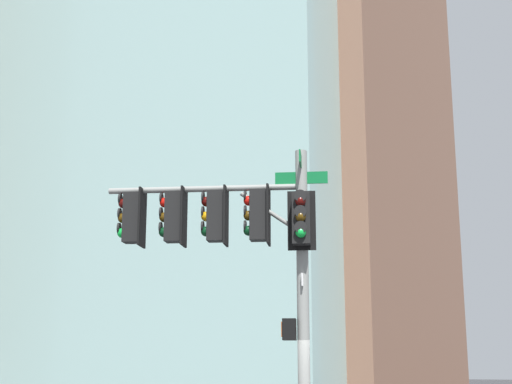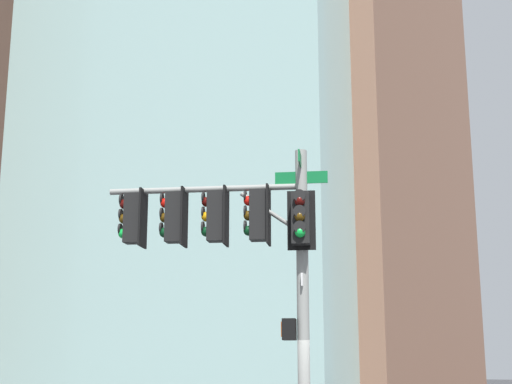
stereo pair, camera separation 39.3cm
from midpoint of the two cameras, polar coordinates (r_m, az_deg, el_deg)
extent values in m
cylinder|color=gray|center=(14.64, 2.77, -8.67)|extent=(0.23, 0.23, 6.20)
cylinder|color=gray|center=(15.22, -4.64, 0.23)|extent=(1.38, 3.71, 0.12)
cylinder|color=gray|center=(14.95, 0.02, -1.34)|extent=(0.42, 1.01, 0.75)
cube|color=#0F6B33|center=(15.11, 2.65, 2.16)|extent=(1.13, 0.42, 0.24)
cube|color=#0F6B33|center=(15.03, 2.66, 1.06)|extent=(0.37, 0.99, 0.24)
cube|color=white|center=(14.68, 2.75, -6.63)|extent=(0.44, 0.17, 0.24)
cube|color=black|center=(14.95, -0.54, -1.76)|extent=(0.43, 0.43, 1.00)
cube|color=black|center=(14.93, 0.19, -1.75)|extent=(0.53, 0.21, 1.16)
sphere|color=red|center=(15.03, -1.31, -0.66)|extent=(0.20, 0.20, 0.20)
cylinder|color=black|center=(15.06, -1.56, -0.33)|extent=(0.23, 0.11, 0.23)
sphere|color=#4C330A|center=(14.97, -1.32, -1.78)|extent=(0.20, 0.20, 0.20)
cylinder|color=black|center=(15.00, -1.56, -1.45)|extent=(0.23, 0.11, 0.23)
sphere|color=#0A3819|center=(14.92, -1.32, -2.91)|extent=(0.20, 0.20, 0.20)
cylinder|color=black|center=(14.94, -1.57, -2.57)|extent=(0.23, 0.11, 0.23)
cube|color=black|center=(15.06, -3.73, -1.82)|extent=(0.43, 0.43, 1.00)
cube|color=black|center=(15.03, -3.01, -1.81)|extent=(0.53, 0.21, 1.16)
sphere|color=#470A07|center=(15.16, -4.48, -0.72)|extent=(0.20, 0.20, 0.20)
cylinder|color=black|center=(15.19, -4.71, -0.40)|extent=(0.23, 0.11, 0.23)
sphere|color=#F29E0C|center=(15.10, -4.50, -1.84)|extent=(0.20, 0.20, 0.20)
cylinder|color=black|center=(15.13, -4.73, -1.51)|extent=(0.23, 0.11, 0.23)
sphere|color=#0A3819|center=(15.05, -4.52, -2.96)|extent=(0.20, 0.20, 0.20)
cylinder|color=black|center=(15.07, -4.75, -2.63)|extent=(0.23, 0.11, 0.23)
cube|color=black|center=(15.23, -6.86, -1.88)|extent=(0.43, 0.43, 1.00)
cube|color=black|center=(15.19, -6.16, -1.87)|extent=(0.53, 0.21, 1.16)
sphere|color=red|center=(15.33, -7.58, -0.79)|extent=(0.20, 0.20, 0.20)
cylinder|color=black|center=(15.37, -7.80, -0.47)|extent=(0.23, 0.11, 0.23)
sphere|color=#4C330A|center=(15.27, -7.61, -1.89)|extent=(0.20, 0.20, 0.20)
cylinder|color=black|center=(15.31, -7.84, -1.56)|extent=(0.23, 0.11, 0.23)
sphere|color=#0A3819|center=(15.22, -7.64, -3.00)|extent=(0.20, 0.20, 0.20)
cylinder|color=black|center=(15.25, -7.87, -2.67)|extent=(0.23, 0.11, 0.23)
cube|color=black|center=(15.43, -9.92, -1.92)|extent=(0.43, 0.43, 1.00)
cube|color=black|center=(15.38, -9.24, -1.91)|extent=(0.53, 0.21, 1.16)
sphere|color=#470A07|center=(15.55, -10.60, -0.85)|extent=(0.20, 0.20, 0.20)
cylinder|color=black|center=(15.59, -10.82, -0.53)|extent=(0.23, 0.11, 0.23)
sphere|color=#4C330A|center=(15.49, -10.65, -1.93)|extent=(0.20, 0.20, 0.20)
cylinder|color=black|center=(15.53, -10.86, -1.61)|extent=(0.23, 0.11, 0.23)
sphere|color=green|center=(15.44, -10.69, -3.03)|extent=(0.20, 0.20, 0.20)
cylinder|color=black|center=(15.47, -10.91, -2.70)|extent=(0.23, 0.11, 0.23)
cube|color=black|center=(14.54, 2.63, -2.00)|extent=(0.43, 0.43, 1.00)
cube|color=black|center=(14.73, 2.67, -2.14)|extent=(0.21, 0.53, 1.16)
sphere|color=#470A07|center=(14.40, 2.57, -0.68)|extent=(0.20, 0.20, 0.20)
cylinder|color=black|center=(14.35, 2.55, -0.27)|extent=(0.11, 0.23, 0.23)
sphere|color=#4C330A|center=(14.34, 2.58, -1.85)|extent=(0.20, 0.20, 0.20)
cylinder|color=black|center=(14.29, 2.56, -1.45)|extent=(0.11, 0.23, 0.23)
sphere|color=green|center=(14.28, 2.59, -3.03)|extent=(0.20, 0.20, 0.20)
cylinder|color=black|center=(14.24, 2.57, -2.63)|extent=(0.11, 0.23, 0.23)
cube|color=black|center=(14.63, 1.73, -10.23)|extent=(0.42, 0.36, 0.40)
cube|color=#EA5914|center=(14.64, 1.19, -10.24)|extent=(0.24, 0.10, 0.28)
camera|label=1|loc=(0.20, -90.75, 0.17)|focal=53.51mm
camera|label=2|loc=(0.20, 89.25, -0.17)|focal=53.51mm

